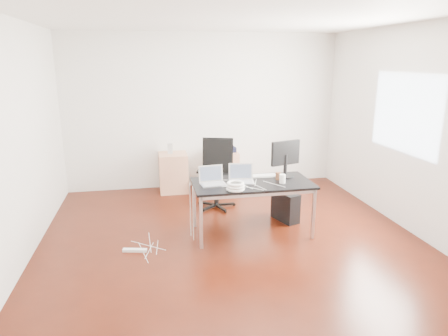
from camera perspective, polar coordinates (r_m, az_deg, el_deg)
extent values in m
plane|color=#340F05|center=(5.40, 1.13, -10.25)|extent=(5.00, 5.00, 0.00)
plane|color=silver|center=(4.90, 1.31, 20.80)|extent=(5.00, 5.00, 0.00)
plane|color=silver|center=(7.40, -2.91, 8.02)|extent=(5.00, 0.00, 5.00)
plane|color=silver|center=(2.66, 12.70, -5.47)|extent=(5.00, 0.00, 5.00)
plane|color=silver|center=(5.07, -27.63, 2.99)|extent=(0.00, 5.00, 5.00)
plane|color=silver|center=(6.01, 25.32, 4.91)|extent=(0.00, 5.00, 5.00)
plane|color=white|center=(6.13, 24.33, 7.10)|extent=(0.00, 1.50, 1.50)
cube|color=black|center=(5.39, 4.07, -2.18)|extent=(1.60, 0.80, 0.03)
cube|color=silver|center=(5.05, -3.29, -7.79)|extent=(0.04, 0.04, 0.70)
cube|color=silver|center=(5.70, -4.25, -5.08)|extent=(0.04, 0.04, 0.70)
cube|color=silver|center=(5.44, 12.66, -6.44)|extent=(0.04, 0.04, 0.70)
cube|color=silver|center=(6.05, 10.04, -4.08)|extent=(0.04, 0.04, 0.70)
cylinder|color=black|center=(6.46, -1.14, -3.66)|extent=(0.06, 0.06, 0.47)
cube|color=black|center=(6.38, -1.16, -1.40)|extent=(0.59, 0.58, 0.06)
cube|color=black|center=(6.51, -0.93, 1.72)|extent=(0.47, 0.23, 0.55)
cube|color=tan|center=(7.28, -7.25, -0.64)|extent=(0.50, 0.50, 0.70)
cube|color=tan|center=(7.39, -0.08, -0.27)|extent=(0.50, 0.50, 0.70)
cube|color=black|center=(6.02, 8.76, -5.41)|extent=(0.34, 0.49, 0.44)
cylinder|color=black|center=(7.10, -3.19, -2.73)|extent=(0.29, 0.29, 0.28)
cube|color=white|center=(5.22, -12.62, -11.39)|extent=(0.31, 0.13, 0.04)
cube|color=silver|center=(5.25, -1.54, -2.36)|extent=(0.35, 0.26, 0.01)
cube|color=silver|center=(5.32, -1.87, -0.80)|extent=(0.33, 0.08, 0.22)
cube|color=#475166|center=(5.32, -1.86, -0.82)|extent=(0.29, 0.06, 0.18)
cube|color=silver|center=(5.35, 2.54, -2.02)|extent=(0.36, 0.28, 0.01)
cube|color=silver|center=(5.43, 2.45, -0.48)|extent=(0.33, 0.10, 0.22)
cube|color=#475166|center=(5.43, 2.47, -0.50)|extent=(0.29, 0.08, 0.18)
cylinder|color=black|center=(5.69, 8.69, -1.12)|extent=(0.26, 0.26, 0.02)
cylinder|color=black|center=(5.65, 8.76, 0.43)|extent=(0.05, 0.05, 0.30)
cube|color=black|center=(5.62, 8.78, 2.15)|extent=(0.44, 0.18, 0.34)
cube|color=#475166|center=(5.65, 8.68, 2.21)|extent=(0.38, 0.12, 0.29)
cube|color=white|center=(5.65, 5.28, -1.12)|extent=(0.44, 0.15, 0.02)
cylinder|color=white|center=(5.38, 8.35, -1.52)|extent=(0.10, 0.10, 0.12)
cylinder|color=brown|center=(5.52, 7.76, -1.15)|extent=(0.08, 0.08, 0.10)
torus|color=white|center=(5.04, 1.65, -2.99)|extent=(0.24, 0.24, 0.04)
torus|color=white|center=(5.03, 1.65, -2.60)|extent=(0.23, 0.23, 0.04)
torus|color=white|center=(5.02, 1.66, -2.21)|extent=(0.22, 0.22, 0.04)
cube|color=white|center=(5.17, 2.62, -2.59)|extent=(0.08, 0.08, 0.03)
cube|color=#9E9E9E|center=(7.21, -7.70, 2.79)|extent=(0.10, 0.09, 0.18)
cube|color=black|center=(7.28, 0.39, 2.69)|extent=(0.32, 0.27, 0.09)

